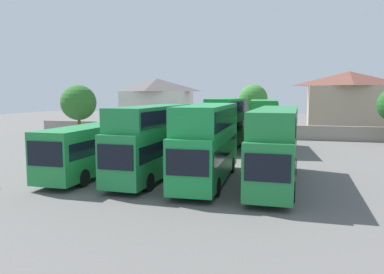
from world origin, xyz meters
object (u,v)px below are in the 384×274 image
Objects in this scene: bus_4 at (275,142)px; bus_7 at (263,122)px; house_terrace_centre at (348,102)px; bus_3 at (208,139)px; bus_6 at (227,121)px; house_terrace_left at (157,104)px; tree_right_of_lot at (253,99)px; bus_2 at (152,138)px; bus_1 at (93,147)px; bus_5 at (181,129)px; tree_left_of_lot at (78,103)px.

bus_7 is at bearing -171.99° from bus_4.
bus_4 is 1.06× the size of house_terrace_centre.
bus_7 is 21.26m from house_terrace_centre.
bus_3 is 1.03× the size of bus_6.
house_terrace_left is (-14.32, 18.77, 1.19)m from bus_6.
bus_6 is 1.02× the size of house_terrace_left.
bus_4 is at bearing 2.19° from bus_7.
bus_3 is 1.59× the size of tree_right_of_lot.
bus_2 is 0.94× the size of bus_3.
bus_4 is 16.06m from bus_6.
bus_7 is at bearing -79.75° from tree_right_of_lot.
bus_3 reaches higher than bus_4.
bus_2 is 0.86× the size of bus_4.
bus_1 is 0.94× the size of house_terrace_centre.
tree_right_of_lot is at bearing -174.32° from bus_7.
house_terrace_centre is at bearing 166.81° from bus_4.
bus_7 is (2.46, 15.61, 0.03)m from bus_3.
bus_5 is at bearing -169.00° from bus_2.
bus_5 is 1.08× the size of house_terrace_left.
bus_5 is at bearing -135.64° from house_terrace_centre.
house_terrace_left is at bearing -148.45° from bus_4.
house_terrace_centre is (8.69, 33.78, 1.77)m from bus_4.
bus_1 reaches higher than bus_5.
house_terrace_left is at bearing 157.97° from tree_right_of_lot.
bus_4 is at bearing -81.69° from tree_right_of_lot.
bus_2 is (4.43, -0.03, 0.76)m from bus_1.
bus_4 is at bearing 91.74° from bus_3.
bus_7 is at bearing 169.73° from bus_3.
bus_1 is at bearing -91.66° from bus_3.
bus_6 is at bearing -52.65° from house_terrace_left.
bus_3 is at bearing 90.64° from bus_1.
bus_2 is at bearing -116.31° from house_terrace_centre.
bus_4 is at bearing -59.69° from house_terrace_left.
house_terrace_centre is (16.81, 33.99, 1.71)m from bus_2.
bus_4 is (8.12, 0.22, -0.06)m from bus_2.
house_terrace_centre is 37.35m from tree_left_of_lot.
bus_6 is at bearing -176.87° from bus_3.
bus_3 is 0.98× the size of bus_5.
bus_1 is at bearing -107.15° from tree_right_of_lot.
bus_5 is 21.12m from house_terrace_left.
bus_5 is at bearing 173.21° from bus_1.
tree_right_of_lot reaches higher than bus_5.
bus_7 is (3.65, 0.28, -0.07)m from bus_6.
bus_3 is at bearing -13.51° from bus_7.
bus_2 is at bearing -91.54° from bus_3.
bus_6 is 1.55× the size of tree_left_of_lot.
bus_3 is at bearing 91.99° from bus_2.
bus_2 is 15.45m from bus_5.
bus_7 is at bearing -45.81° from house_terrace_left.
house_terrace_centre reaches higher than tree_left_of_lot.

